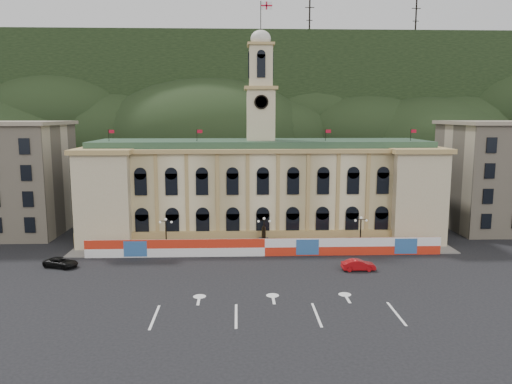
{
  "coord_description": "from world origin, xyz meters",
  "views": [
    {
      "loc": [
        -3.82,
        -52.74,
        19.62
      ],
      "look_at": [
        -1.12,
        18.0,
        8.65
      ],
      "focal_mm": 35.0,
      "sensor_mm": 36.0,
      "label": 1
    }
  ],
  "objects_px": {
    "lamp_center": "(264,231)",
    "red_sedan": "(358,265)",
    "statue": "(264,242)",
    "black_suv": "(61,263)"
  },
  "relations": [
    {
      "from": "statue",
      "to": "red_sedan",
      "type": "distance_m",
      "value": 15.28
    },
    {
      "from": "lamp_center",
      "to": "red_sedan",
      "type": "bearing_deg",
      "value": -37.82
    },
    {
      "from": "statue",
      "to": "red_sedan",
      "type": "height_order",
      "value": "statue"
    },
    {
      "from": "lamp_center",
      "to": "red_sedan",
      "type": "relative_size",
      "value": 1.2
    },
    {
      "from": "red_sedan",
      "to": "black_suv",
      "type": "bearing_deg",
      "value": 84.83
    },
    {
      "from": "statue",
      "to": "lamp_center",
      "type": "distance_m",
      "value": 2.14
    },
    {
      "from": "statue",
      "to": "black_suv",
      "type": "bearing_deg",
      "value": -164.92
    },
    {
      "from": "statue",
      "to": "lamp_center",
      "type": "bearing_deg",
      "value": -90.0
    },
    {
      "from": "statue",
      "to": "black_suv",
      "type": "height_order",
      "value": "statue"
    },
    {
      "from": "lamp_center",
      "to": "black_suv",
      "type": "height_order",
      "value": "lamp_center"
    }
  ]
}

